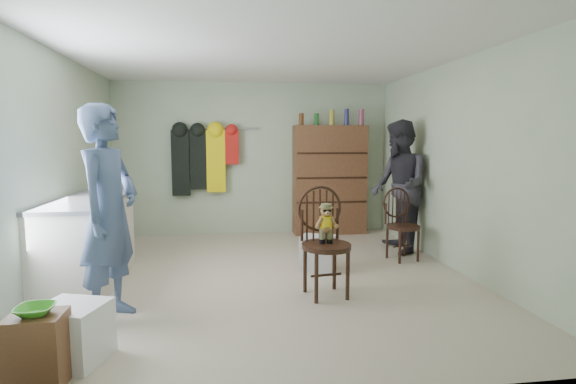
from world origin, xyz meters
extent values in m
plane|color=beige|center=(0.00, 0.00, 0.00)|extent=(5.00, 5.00, 0.00)
plane|color=#B4C2A2|center=(0.00, 2.50, 1.25)|extent=(4.50, 0.00, 4.50)
plane|color=#B4C2A2|center=(-2.25, 0.00, 1.25)|extent=(0.00, 5.00, 5.00)
plane|color=#B4C2A2|center=(2.25, 0.00, 1.25)|extent=(0.00, 5.00, 5.00)
plane|color=white|center=(0.00, 0.00, 2.50)|extent=(5.00, 5.00, 0.00)
cube|color=silver|center=(-1.95, 0.00, 0.45)|extent=(0.60, 1.80, 0.90)
cube|color=slate|center=(-1.95, 0.00, 0.92)|extent=(0.64, 1.86, 0.04)
cylinder|color=#99999E|center=(-1.64, -0.45, 0.54)|extent=(0.02, 0.02, 0.14)
cylinder|color=#99999E|center=(-1.64, 0.45, 0.54)|extent=(0.02, 0.02, 0.14)
cube|color=brown|center=(-1.67, -2.11, 0.24)|extent=(0.33, 0.28, 0.47)
imported|color=green|center=(-1.67, -2.11, 0.50)|extent=(0.23, 0.23, 0.06)
cube|color=white|center=(-1.56, -1.79, 0.21)|extent=(0.54, 0.52, 0.41)
cylinder|color=#331B11|center=(0.50, -0.73, 0.51)|extent=(0.55, 0.55, 0.05)
cylinder|color=#331B11|center=(0.36, -0.91, 0.24)|extent=(0.04, 0.04, 0.49)
cylinder|color=#331B11|center=(0.69, -0.87, 0.24)|extent=(0.04, 0.04, 0.49)
cylinder|color=#331B11|center=(0.32, -0.58, 0.24)|extent=(0.04, 0.04, 0.49)
cylinder|color=#331B11|center=(0.64, -0.54, 0.24)|extent=(0.04, 0.04, 0.49)
torus|color=#331B11|center=(0.47, -0.54, 0.86)|extent=(0.47, 0.10, 0.47)
cylinder|color=#331B11|center=(0.28, -0.58, 0.70)|extent=(0.03, 0.03, 0.32)
cylinder|color=#331B11|center=(0.67, -0.52, 0.70)|extent=(0.03, 0.03, 0.32)
cylinder|color=yellow|center=(0.50, -0.71, 0.75)|extent=(0.13, 0.13, 0.12)
cylinder|color=#475128|center=(0.50, -0.71, 0.63)|extent=(0.08, 0.08, 0.18)
sphere|color=#9E7042|center=(0.50, -0.71, 0.86)|extent=(0.11, 0.11, 0.11)
cylinder|color=#475128|center=(0.50, -0.71, 0.91)|extent=(0.10, 0.10, 0.04)
cube|color=black|center=(0.50, -0.76, 0.87)|extent=(0.08, 0.01, 0.02)
cylinder|color=#331B11|center=(1.80, 0.47, 0.44)|extent=(0.50, 0.50, 0.04)
cylinder|color=#331B11|center=(1.70, 0.31, 0.21)|extent=(0.03, 0.03, 0.42)
cylinder|color=#331B11|center=(1.97, 0.37, 0.21)|extent=(0.03, 0.03, 0.42)
cylinder|color=#331B11|center=(1.63, 0.59, 0.21)|extent=(0.03, 0.03, 0.42)
cylinder|color=#331B11|center=(1.90, 0.65, 0.21)|extent=(0.03, 0.03, 0.42)
torus|color=#331B11|center=(1.76, 0.64, 0.74)|extent=(0.40, 0.12, 0.41)
cylinder|color=#331B11|center=(1.60, 0.59, 0.60)|extent=(0.03, 0.03, 0.28)
cylinder|color=#331B11|center=(1.93, 0.66, 0.60)|extent=(0.03, 0.03, 0.28)
cube|color=#E58072|center=(0.61, 0.16, 0.21)|extent=(0.49, 0.45, 0.42)
imported|color=#44567C|center=(-1.47, -1.02, 0.93)|extent=(0.63, 0.78, 1.86)
imported|color=#2D2B33|center=(1.90, 0.89, 0.92)|extent=(0.75, 0.94, 1.84)
cube|color=brown|center=(1.25, 2.30, 0.90)|extent=(1.20, 0.38, 1.80)
cube|color=#331B11|center=(1.25, 2.11, 0.55)|extent=(1.16, 0.02, 0.03)
cube|color=#331B11|center=(1.25, 2.11, 0.95)|extent=(1.16, 0.02, 0.03)
cube|color=#331B11|center=(1.25, 2.11, 1.35)|extent=(1.16, 0.02, 0.03)
cylinder|color=#592D14|center=(0.75, 2.20, 1.89)|extent=(0.08, 0.08, 0.19)
cylinder|color=#19591E|center=(1.00, 2.20, 1.89)|extent=(0.07, 0.07, 0.19)
cylinder|color=#A59933|center=(1.25, 2.20, 1.92)|extent=(0.09, 0.09, 0.24)
cylinder|color=navy|center=(1.50, 2.20, 1.93)|extent=(0.07, 0.07, 0.27)
cylinder|color=#8C3F59|center=(1.75, 2.20, 1.93)|extent=(0.09, 0.09, 0.26)
cylinder|color=#99999E|center=(-0.40, 2.44, 1.75)|extent=(1.00, 0.02, 0.02)
cube|color=black|center=(-1.18, 2.38, 1.19)|extent=(0.28, 0.10, 1.05)
cube|color=black|center=(-0.90, 2.38, 1.25)|extent=(0.26, 0.10, 0.95)
cube|color=yellow|center=(-0.62, 2.38, 1.22)|extent=(0.30, 0.10, 1.00)
cube|color=red|center=(-0.36, 2.38, 1.44)|extent=(0.22, 0.10, 0.55)
camera|label=1|loc=(-0.49, -4.99, 1.55)|focal=28.00mm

